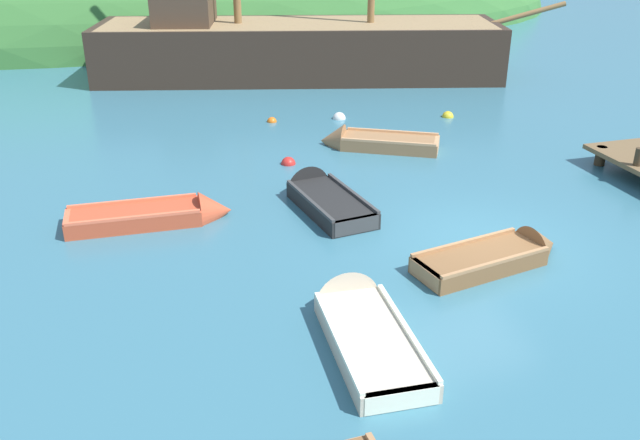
{
  "coord_description": "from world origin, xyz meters",
  "views": [
    {
      "loc": [
        -6.89,
        -11.37,
        6.47
      ],
      "look_at": [
        -3.0,
        1.69,
        0.17
      ],
      "focal_mm": 38.52,
      "sensor_mm": 36.0,
      "label": 1
    }
  ],
  "objects_px": {
    "buoy_yellow": "(448,117)",
    "buoy_white": "(339,119)",
    "buoy_red": "(288,164)",
    "sailing_ship": "(295,56)",
    "rowboat_portside": "(371,144)",
    "rowboat_outer_right": "(499,258)",
    "rowboat_outer_left": "(322,199)",
    "rowboat_near_dock": "(159,217)",
    "rowboat_far": "(361,325)",
    "buoy_orange": "(272,122)"
  },
  "relations": [
    {
      "from": "buoy_red",
      "to": "buoy_white",
      "type": "bearing_deg",
      "value": 54.27
    },
    {
      "from": "rowboat_far",
      "to": "buoy_yellow",
      "type": "relative_size",
      "value": 9.27
    },
    {
      "from": "rowboat_portside",
      "to": "buoy_orange",
      "type": "height_order",
      "value": "rowboat_portside"
    },
    {
      "from": "buoy_yellow",
      "to": "rowboat_portside",
      "type": "bearing_deg",
      "value": -147.87
    },
    {
      "from": "rowboat_far",
      "to": "rowboat_outer_left",
      "type": "bearing_deg",
      "value": -6.58
    },
    {
      "from": "sailing_ship",
      "to": "rowboat_portside",
      "type": "relative_size",
      "value": 5.28
    },
    {
      "from": "rowboat_portside",
      "to": "buoy_white",
      "type": "height_order",
      "value": "rowboat_portside"
    },
    {
      "from": "rowboat_outer_right",
      "to": "rowboat_portside",
      "type": "xyz_separation_m",
      "value": [
        0.06,
        7.36,
        0.0
      ]
    },
    {
      "from": "sailing_ship",
      "to": "buoy_white",
      "type": "distance_m",
      "value": 6.28
    },
    {
      "from": "rowboat_near_dock",
      "to": "rowboat_outer_left",
      "type": "relative_size",
      "value": 1.08
    },
    {
      "from": "rowboat_near_dock",
      "to": "rowboat_outer_left",
      "type": "distance_m",
      "value": 3.76
    },
    {
      "from": "rowboat_outer_right",
      "to": "buoy_orange",
      "type": "bearing_deg",
      "value": 90.44
    },
    {
      "from": "rowboat_outer_left",
      "to": "rowboat_near_dock",
      "type": "bearing_deg",
      "value": 81.31
    },
    {
      "from": "rowboat_outer_left",
      "to": "buoy_orange",
      "type": "bearing_deg",
      "value": -11.02
    },
    {
      "from": "rowboat_far",
      "to": "buoy_red",
      "type": "xyz_separation_m",
      "value": [
        0.82,
        8.15,
        -0.1
      ]
    },
    {
      "from": "rowboat_portside",
      "to": "sailing_ship",
      "type": "bearing_deg",
      "value": -62.11
    },
    {
      "from": "rowboat_outer_left",
      "to": "buoy_red",
      "type": "bearing_deg",
      "value": -6.18
    },
    {
      "from": "buoy_yellow",
      "to": "buoy_orange",
      "type": "distance_m",
      "value": 5.86
    },
    {
      "from": "rowboat_near_dock",
      "to": "sailing_ship",
      "type": "bearing_deg",
      "value": 64.83
    },
    {
      "from": "buoy_red",
      "to": "rowboat_outer_right",
      "type": "bearing_deg",
      "value": -68.8
    },
    {
      "from": "buoy_orange",
      "to": "buoy_white",
      "type": "bearing_deg",
      "value": -7.35
    },
    {
      "from": "buoy_yellow",
      "to": "buoy_white",
      "type": "distance_m",
      "value": 3.63
    },
    {
      "from": "rowboat_near_dock",
      "to": "buoy_yellow",
      "type": "relative_size",
      "value": 9.38
    },
    {
      "from": "rowboat_outer_right",
      "to": "rowboat_outer_left",
      "type": "relative_size",
      "value": 1.0
    },
    {
      "from": "rowboat_near_dock",
      "to": "rowboat_far",
      "type": "bearing_deg",
      "value": -60.01
    },
    {
      "from": "buoy_orange",
      "to": "buoy_white",
      "type": "xyz_separation_m",
      "value": [
        2.22,
        -0.29,
        0.0
      ]
    },
    {
      "from": "rowboat_near_dock",
      "to": "buoy_red",
      "type": "relative_size",
      "value": 9.13
    },
    {
      "from": "rowboat_outer_right",
      "to": "rowboat_near_dock",
      "type": "relative_size",
      "value": 0.93
    },
    {
      "from": "rowboat_portside",
      "to": "rowboat_near_dock",
      "type": "relative_size",
      "value": 0.97
    },
    {
      "from": "buoy_red",
      "to": "buoy_orange",
      "type": "relative_size",
      "value": 1.27
    },
    {
      "from": "sailing_ship",
      "to": "buoy_red",
      "type": "bearing_deg",
      "value": -91.22
    },
    {
      "from": "sailing_ship",
      "to": "rowboat_outer_right",
      "type": "height_order",
      "value": "sailing_ship"
    },
    {
      "from": "rowboat_near_dock",
      "to": "buoy_red",
      "type": "bearing_deg",
      "value": 39.33
    },
    {
      "from": "buoy_orange",
      "to": "rowboat_outer_left",
      "type": "bearing_deg",
      "value": -93.16
    },
    {
      "from": "buoy_orange",
      "to": "rowboat_portside",
      "type": "bearing_deg",
      "value": -56.91
    },
    {
      "from": "buoy_red",
      "to": "buoy_yellow",
      "type": "xyz_separation_m",
      "value": [
        6.21,
        2.89,
        0.0
      ]
    },
    {
      "from": "rowboat_near_dock",
      "to": "rowboat_portside",
      "type": "bearing_deg",
      "value": 30.61
    },
    {
      "from": "buoy_yellow",
      "to": "buoy_red",
      "type": "bearing_deg",
      "value": -155.04
    },
    {
      "from": "sailing_ship",
      "to": "buoy_yellow",
      "type": "xyz_separation_m",
      "value": [
        3.38,
        -7.06,
        -0.84
      ]
    },
    {
      "from": "rowboat_outer_left",
      "to": "buoy_orange",
      "type": "xyz_separation_m",
      "value": [
        0.38,
        6.89,
        -0.13
      ]
    },
    {
      "from": "rowboat_outer_left",
      "to": "buoy_yellow",
      "type": "height_order",
      "value": "rowboat_outer_left"
    },
    {
      "from": "sailing_ship",
      "to": "buoy_white",
      "type": "bearing_deg",
      "value": -76.72
    },
    {
      "from": "rowboat_outer_right",
      "to": "buoy_red",
      "type": "distance_m",
      "value": 7.19
    },
    {
      "from": "rowboat_near_dock",
      "to": "buoy_yellow",
      "type": "bearing_deg",
      "value": 31.85
    },
    {
      "from": "rowboat_outer_right",
      "to": "rowboat_far",
      "type": "xyz_separation_m",
      "value": [
        -3.42,
        -1.45,
        -0.01
      ]
    },
    {
      "from": "rowboat_far",
      "to": "buoy_white",
      "type": "distance_m",
      "value": 12.39
    },
    {
      "from": "rowboat_outer_left",
      "to": "buoy_white",
      "type": "relative_size",
      "value": 7.77
    },
    {
      "from": "sailing_ship",
      "to": "rowboat_portside",
      "type": "distance_m",
      "value": 9.33
    },
    {
      "from": "buoy_yellow",
      "to": "buoy_orange",
      "type": "relative_size",
      "value": 1.23
    },
    {
      "from": "rowboat_portside",
      "to": "buoy_red",
      "type": "distance_m",
      "value": 2.74
    }
  ]
}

